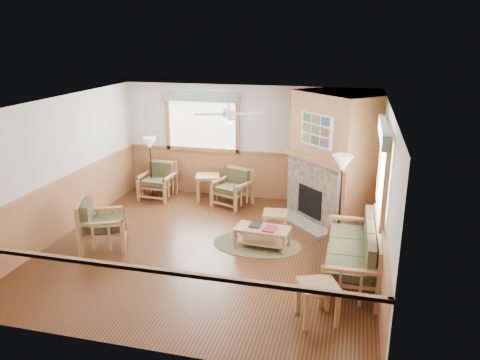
% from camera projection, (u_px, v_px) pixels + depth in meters
% --- Properties ---
extents(floor, '(6.00, 6.00, 0.01)m').
position_uv_depth(floor, '(210.00, 248.00, 8.72)').
color(floor, '#502B16').
rests_on(floor, ground).
extents(ceiling, '(6.00, 6.00, 0.01)m').
position_uv_depth(ceiling, '(207.00, 103.00, 7.91)').
color(ceiling, white).
rests_on(ceiling, floor).
extents(wall_back, '(6.00, 0.02, 2.70)m').
position_uv_depth(wall_back, '(247.00, 143.00, 11.09)').
color(wall_back, silver).
rests_on(wall_back, floor).
extents(wall_front, '(6.00, 0.02, 2.70)m').
position_uv_depth(wall_front, '(131.00, 252.00, 5.54)').
color(wall_front, silver).
rests_on(wall_front, floor).
extents(wall_left, '(0.02, 6.00, 2.70)m').
position_uv_depth(wall_left, '(60.00, 168.00, 9.01)').
color(wall_left, silver).
rests_on(wall_left, floor).
extents(wall_right, '(0.02, 6.00, 2.70)m').
position_uv_depth(wall_right, '(384.00, 192.00, 7.62)').
color(wall_right, silver).
rests_on(wall_right, floor).
extents(wainscot, '(6.00, 6.00, 1.10)m').
position_uv_depth(wainscot, '(210.00, 221.00, 8.56)').
color(wainscot, '#AC7246').
rests_on(wainscot, floor).
extents(fireplace, '(3.11, 3.11, 2.70)m').
position_uv_depth(fireplace, '(332.00, 158.00, 9.74)').
color(fireplace, '#AC7246').
rests_on(fireplace, floor).
extents(window_back, '(1.90, 0.16, 1.50)m').
position_uv_depth(window_back, '(201.00, 91.00, 10.96)').
color(window_back, white).
rests_on(window_back, wall_back).
extents(window_right, '(0.16, 1.90, 1.50)m').
position_uv_depth(window_right, '(389.00, 123.00, 7.09)').
color(window_right, white).
rests_on(window_right, wall_right).
extents(ceiling_fan, '(1.59, 1.59, 0.36)m').
position_uv_depth(ceiling_fan, '(229.00, 104.00, 8.13)').
color(ceiling_fan, white).
rests_on(ceiling_fan, ceiling).
extents(sofa, '(2.08, 0.88, 0.95)m').
position_uv_depth(sofa, '(351.00, 251.00, 7.55)').
color(sofa, '#A4774D').
rests_on(sofa, floor).
extents(armchair_back_left, '(0.78, 0.78, 0.84)m').
position_uv_depth(armchair_back_left, '(157.00, 181.00, 11.29)').
color(armchair_back_left, '#A4774D').
rests_on(armchair_back_left, floor).
extents(armchair_back_right, '(0.96, 0.96, 0.83)m').
position_uv_depth(armchair_back_right, '(232.00, 188.00, 10.80)').
color(armchair_back_right, '#A4774D').
rests_on(armchair_back_right, floor).
extents(armchair_left, '(1.08, 1.08, 0.92)m').
position_uv_depth(armchair_left, '(103.00, 224.00, 8.65)').
color(armchair_left, '#A4774D').
rests_on(armchair_left, floor).
extents(coffee_table, '(1.02, 0.56, 0.40)m').
position_uv_depth(coffee_table, '(262.00, 238.00, 8.69)').
color(coffee_table, '#A4774D').
rests_on(coffee_table, floor).
extents(end_table_chairs, '(0.67, 0.65, 0.61)m').
position_uv_depth(end_table_chairs, '(208.00, 187.00, 11.19)').
color(end_table_chairs, '#A4774D').
rests_on(end_table_chairs, floor).
extents(end_table_sofa, '(0.66, 0.65, 0.57)m').
position_uv_depth(end_table_sofa, '(318.00, 302.00, 6.45)').
color(end_table_sofa, '#A4774D').
rests_on(end_table_sofa, floor).
extents(footstool, '(0.52, 0.52, 0.42)m').
position_uv_depth(footstool, '(275.00, 222.00, 9.39)').
color(footstool, '#A4774D').
rests_on(footstool, floor).
extents(braided_rug, '(1.91, 1.91, 0.01)m').
position_uv_depth(braided_rug, '(257.00, 244.00, 8.86)').
color(braided_rug, brown).
rests_on(braided_rug, floor).
extents(floor_lamp_left, '(0.44, 0.44, 1.48)m').
position_uv_depth(floor_lamp_left, '(151.00, 167.00, 11.26)').
color(floor_lamp_left, black).
rests_on(floor_lamp_left, floor).
extents(floor_lamp_right, '(0.48, 0.48, 1.72)m').
position_uv_depth(floor_lamp_right, '(340.00, 199.00, 8.76)').
color(floor_lamp_right, black).
rests_on(floor_lamp_right, floor).
extents(book_red, '(0.26, 0.33, 0.03)m').
position_uv_depth(book_red, '(270.00, 228.00, 8.54)').
color(book_red, maroon).
rests_on(book_red, coffee_table).
extents(book_dark, '(0.20, 0.27, 0.03)m').
position_uv_depth(book_dark, '(255.00, 224.00, 8.73)').
color(book_dark, black).
rests_on(book_dark, coffee_table).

